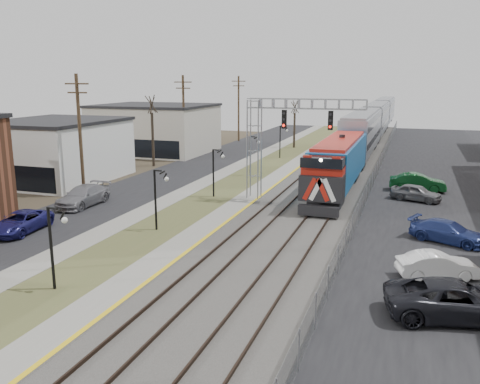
% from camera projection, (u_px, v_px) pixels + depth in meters
% --- Properties ---
extents(street_west, '(7.00, 120.00, 0.04)m').
position_uv_depth(street_west, '(170.00, 176.00, 50.92)').
color(street_west, black).
rests_on(street_west, ground).
extents(sidewalk, '(2.00, 120.00, 0.08)m').
position_uv_depth(sidewalk, '(212.00, 179.00, 49.50)').
color(sidewalk, gray).
rests_on(sidewalk, ground).
extents(grass_median, '(4.00, 120.00, 0.06)m').
position_uv_depth(grass_median, '(241.00, 181.00, 48.56)').
color(grass_median, '#4D532C').
rests_on(grass_median, ground).
extents(platform, '(2.00, 120.00, 0.24)m').
position_uv_depth(platform, '(271.00, 182.00, 47.59)').
color(platform, gray).
rests_on(platform, ground).
extents(ballast_bed, '(8.00, 120.00, 0.20)m').
position_uv_depth(ballast_bed, '(324.00, 186.00, 46.03)').
color(ballast_bed, '#595651').
rests_on(ballast_bed, ground).
extents(parking_lot, '(16.00, 120.00, 0.04)m').
position_uv_depth(parking_lot, '(468.00, 196.00, 42.28)').
color(parking_lot, black).
rests_on(parking_lot, ground).
extents(platform_edge, '(0.24, 120.00, 0.01)m').
position_uv_depth(platform_edge, '(280.00, 181.00, 47.29)').
color(platform_edge, gold).
rests_on(platform_edge, platform).
extents(track_near, '(1.58, 120.00, 0.15)m').
position_uv_depth(track_near, '(302.00, 182.00, 46.62)').
color(track_near, '#2D2119').
rests_on(track_near, ballast_bed).
extents(track_far, '(1.58, 120.00, 0.15)m').
position_uv_depth(track_far, '(341.00, 185.00, 45.52)').
color(track_far, '#2D2119').
rests_on(track_far, ballast_bed).
extents(train, '(3.00, 85.85, 5.33)m').
position_uv_depth(train, '(372.00, 124.00, 75.52)').
color(train, '#1563AD').
rests_on(train, ground).
extents(signal_gantry, '(9.00, 1.07, 8.15)m').
position_uv_depth(signal_gantry, '(276.00, 132.00, 39.23)').
color(signal_gantry, gray).
rests_on(signal_gantry, ground).
extents(lampposts, '(0.14, 62.14, 4.00)m').
position_uv_depth(lampposts, '(158.00, 199.00, 32.69)').
color(lampposts, black).
rests_on(lampposts, ground).
extents(utility_poles, '(0.28, 80.28, 10.00)m').
position_uv_depth(utility_poles, '(80.00, 136.00, 41.53)').
color(utility_poles, '#4C3823').
rests_on(utility_poles, ground).
extents(fence, '(0.04, 120.00, 1.60)m').
position_uv_depth(fence, '(372.00, 181.00, 44.56)').
color(fence, gray).
rests_on(fence, ground).
extents(buildings_west, '(14.00, 67.00, 7.00)m').
position_uv_depth(buildings_west, '(12.00, 158.00, 43.27)').
color(buildings_west, '#BCB3A4').
rests_on(buildings_west, ground).
extents(bare_trees, '(12.30, 42.30, 5.95)m').
position_uv_depth(bare_trees, '(176.00, 145.00, 54.31)').
color(bare_trees, '#382D23').
rests_on(bare_trees, ground).
extents(car_lot_b, '(4.09, 2.52, 1.27)m').
position_uv_depth(car_lot_b, '(437.00, 266.00, 24.85)').
color(car_lot_b, white).
rests_on(car_lot_b, ground).
extents(car_lot_c, '(6.10, 3.78, 1.57)m').
position_uv_depth(car_lot_c, '(456.00, 301.00, 20.60)').
color(car_lot_c, black).
rests_on(car_lot_c, ground).
extents(car_lot_d, '(4.83, 3.40, 1.30)m').
position_uv_depth(car_lot_d, '(448.00, 232.00, 30.26)').
color(car_lot_d, navy).
rests_on(car_lot_d, ground).
extents(car_lot_e, '(4.23, 2.72, 1.34)m').
position_uv_depth(car_lot_e, '(416.00, 193.00, 40.54)').
color(car_lot_e, slate).
rests_on(car_lot_e, ground).
extents(car_lot_f, '(4.77, 1.89, 1.54)m').
position_uv_depth(car_lot_f, '(417.00, 183.00, 43.98)').
color(car_lot_f, '#0D451C').
rests_on(car_lot_f, ground).
extents(car_street_a, '(2.63, 4.89, 1.31)m').
position_uv_depth(car_street_a, '(21.00, 223.00, 32.26)').
color(car_street_a, navy).
rests_on(car_street_a, ground).
extents(car_street_b, '(2.15, 5.24, 1.52)m').
position_uv_depth(car_street_b, '(83.00, 196.00, 38.97)').
color(car_street_b, gray).
rests_on(car_street_b, ground).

